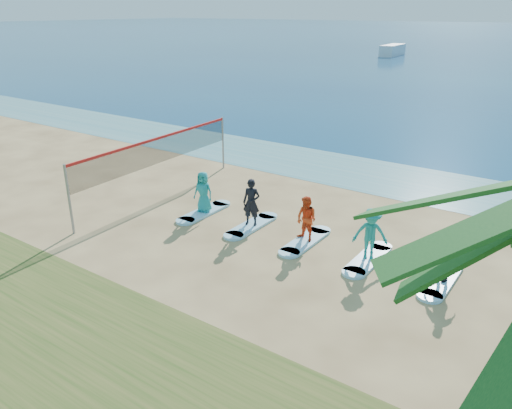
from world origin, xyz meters
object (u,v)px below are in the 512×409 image
Objects in this scene: student_0 at (203,192)px; surfboard_4 at (441,280)px; surfboard_0 at (204,212)px; boat_offshore_a at (392,56)px; volleyball_net at (158,151)px; student_4 at (445,254)px; surfboard_1 at (251,226)px; surfboard_3 at (368,259)px; student_1 at (251,202)px; student_2 at (306,219)px; surfboard_2 at (306,241)px; student_3 at (370,234)px.

student_0 is 8.93m from surfboard_4.
surfboard_0 is 1.41× the size of student_0.
volleyball_net is at bearing -80.37° from boat_offshore_a.
surfboard_1 is at bearing -165.74° from student_4.
surfboard_3 is (25.95, -70.11, 0.04)m from boat_offshore_a.
student_4 is (6.67, 0.00, 0.82)m from surfboard_1.
student_4 reaches higher than surfboard_3.
surfboard_4 is at bearing -17.03° from student_1.
student_2 is at bearing 0.00° from surfboard_0.
student_0 is at bearing 180.00° from surfboard_1.
volleyball_net is 7.31m from student_2.
student_4 is (2.22, 0.00, 0.82)m from surfboard_3.
student_4 is (4.45, 0.00, 0.82)m from surfboard_2.
student_1 reaches higher than student_0.
surfboard_2 is 1.00× the size of surfboard_4.
student_2 reaches higher than surfboard_2.
surfboard_1 and surfboard_2 have the same top height.
student_4 is (8.89, 0.00, 0.82)m from surfboard_0.
student_2 is (0.00, 0.00, 0.80)m from surfboard_2.
student_0 is at bearing 155.08° from student_3.
student_4 is (4.45, 0.00, 0.02)m from student_2.
surfboard_2 is at bearing 180.00° from surfboard_3.
student_3 is 0.74× the size of surfboard_4.
student_1 reaches higher than student_2.
surfboard_3 is (4.45, 0.00, 0.00)m from surfboard_1.
student_1 reaches higher than student_4.
surfboard_4 is (4.45, 0.00, 0.00)m from surfboard_2.
student_1 is at bearing -9.66° from student_0.
volleyball_net is at bearing 177.02° from surfboard_3.
student_2 is at bearing -165.74° from student_4.
student_2 is at bearing -75.02° from boat_offshore_a.
student_2 is (7.21, -0.49, -1.06)m from volleyball_net.
surfboard_3 is (9.44, -0.49, -1.86)m from volleyball_net.
boat_offshore_a is 73.34m from student_1.
student_1 is at bearing -168.71° from student_2.
student_0 is at bearing -165.74° from student_4.
surfboard_0 is at bearing 180.00° from surfboard_2.
surfboard_2 and surfboard_4 have the same top height.
surfboard_0 is at bearing -10.08° from volleyball_net.
boat_offshore_a is at bearing 119.98° from student_2.
student_2 is at bearing -17.03° from student_1.
boat_offshore_a is 3.40× the size of surfboard_2.
surfboard_1 is at bearing 180.00° from surfboard_2.
surfboard_1 is 1.30× the size of student_1.
surfboard_0 is 1.30× the size of student_1.
volleyball_net is 9.63m from surfboard_3.
surfboard_2 is at bearing 180.00° from surfboard_4.
student_3 reaches higher than student_4.
volleyball_net is 9.50m from student_3.
surfboard_0 is 1.00× the size of surfboard_4.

